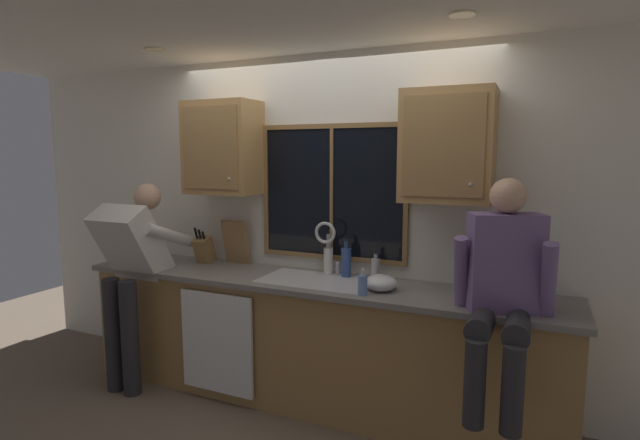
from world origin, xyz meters
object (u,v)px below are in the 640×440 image
(person_sitting_on_counter, at_px, (502,283))
(mixing_bowl, at_px, (381,283))
(bottle_green_glass, at_px, (346,261))
(bottle_amber_small, at_px, (328,260))
(knife_block, at_px, (204,250))
(cutting_board, at_px, (236,242))
(soap_dispenser, at_px, (363,285))
(person_standing, at_px, (131,265))
(bottle_tall_clear, at_px, (376,268))

(person_sitting_on_counter, xyz_separation_m, mixing_bowl, (-0.76, 0.21, -0.14))
(bottle_green_glass, distance_m, bottle_amber_small, 0.15)
(knife_block, xyz_separation_m, cutting_board, (0.26, 0.08, 0.07))
(soap_dispenser, bearing_deg, mixing_bowl, 65.39)
(soap_dispenser, bearing_deg, person_standing, -176.45)
(bottle_tall_clear, relative_size, bottle_amber_small, 0.77)
(bottle_tall_clear, bearing_deg, bottle_amber_small, 179.48)
(person_standing, height_order, bottle_amber_small, person_standing)
(person_sitting_on_counter, bearing_deg, knife_block, 170.18)
(soap_dispenser, bearing_deg, bottle_amber_small, 135.08)
(knife_block, xyz_separation_m, bottle_amber_small, (1.09, 0.07, -0.00))
(person_standing, height_order, mixing_bowl, person_standing)
(bottle_tall_clear, bearing_deg, cutting_board, 179.36)
(bottle_green_glass, bearing_deg, bottle_tall_clear, 4.31)
(knife_block, xyz_separation_m, bottle_green_glass, (1.24, 0.05, 0.01))
(bottle_green_glass, bearing_deg, soap_dispenser, -56.07)
(mixing_bowl, bearing_deg, knife_block, 173.08)
(mixing_bowl, relative_size, bottle_tall_clear, 1.09)
(person_sitting_on_counter, bearing_deg, soap_dispenser, 176.06)
(bottle_tall_clear, bearing_deg, person_standing, -163.66)
(knife_block, distance_m, bottle_amber_small, 1.09)
(person_standing, bearing_deg, bottle_amber_small, 20.40)
(knife_block, bearing_deg, bottle_amber_small, 3.58)
(person_sitting_on_counter, height_order, soap_dispenser, person_sitting_on_counter)
(person_standing, relative_size, soap_dispenser, 8.89)
(soap_dispenser, distance_m, bottle_tall_clear, 0.41)
(person_standing, distance_m, cutting_board, 0.81)
(bottle_green_glass, xyz_separation_m, bottle_tall_clear, (0.22, 0.02, -0.03))
(person_sitting_on_counter, height_order, bottle_tall_clear, person_sitting_on_counter)
(mixing_bowl, xyz_separation_m, bottle_green_glass, (-0.34, 0.24, 0.07))
(soap_dispenser, bearing_deg, person_sitting_on_counter, -3.94)
(person_sitting_on_counter, relative_size, soap_dispenser, 7.07)
(person_sitting_on_counter, xyz_separation_m, bottle_green_glass, (-1.10, 0.45, -0.07))
(knife_block, bearing_deg, person_sitting_on_counter, -9.82)
(mixing_bowl, height_order, bottle_amber_small, bottle_amber_small)
(bottle_green_glass, bearing_deg, person_sitting_on_counter, -22.36)
(bottle_amber_small, bearing_deg, person_standing, -159.60)
(person_standing, relative_size, bottle_green_glass, 5.69)
(person_standing, bearing_deg, soap_dispenser, 3.55)
(bottle_green_glass, bearing_deg, mixing_bowl, -35.31)
(person_standing, relative_size, bottle_tall_clear, 7.97)
(person_sitting_on_counter, distance_m, soap_dispenser, 0.84)
(person_sitting_on_counter, distance_m, cutting_board, 2.13)
(person_sitting_on_counter, relative_size, bottle_tall_clear, 6.35)
(person_sitting_on_counter, distance_m, bottle_tall_clear, 1.00)
(person_standing, bearing_deg, person_sitting_on_counter, 1.21)
(person_standing, bearing_deg, knife_block, 53.81)
(soap_dispenser, relative_size, bottle_green_glass, 0.64)
(cutting_board, height_order, mixing_bowl, cutting_board)
(cutting_board, distance_m, bottle_tall_clear, 1.20)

